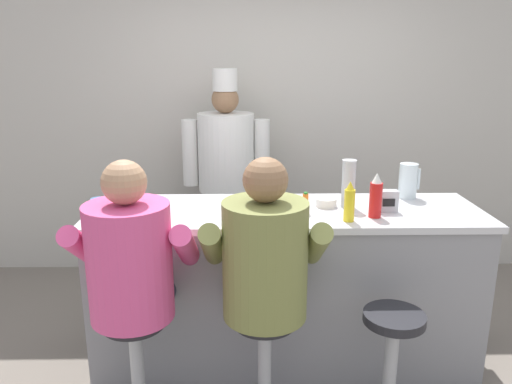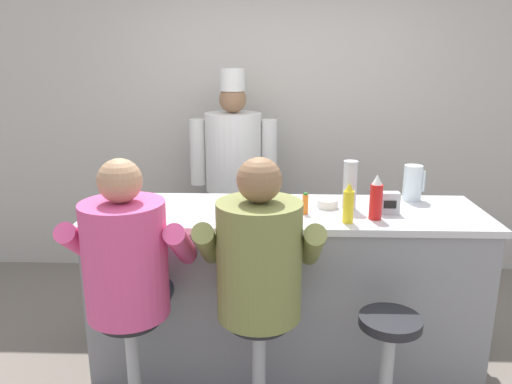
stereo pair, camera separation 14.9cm
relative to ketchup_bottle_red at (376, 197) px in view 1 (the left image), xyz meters
name	(u,v)px [view 1 (the left image)]	position (x,y,z in m)	size (l,w,h in m)	color
wall_back	(274,123)	(-0.50, 1.66, 0.21)	(10.00, 0.06, 2.70)	beige
diner_counter	(285,285)	(-0.50, 0.16, -0.63)	(2.39, 0.71, 1.01)	gray
ketchup_bottle_red	(376,197)	(0.00, 0.00, 0.00)	(0.07, 0.07, 0.26)	red
mustard_bottle_yellow	(349,203)	(-0.17, -0.07, -0.01)	(0.06, 0.06, 0.23)	yellow
hot_sauce_bottle_orange	(305,203)	(-0.39, 0.08, -0.06)	(0.04, 0.04, 0.13)	orange
water_pitcher_clear	(408,181)	(0.31, 0.40, -0.01)	(0.14, 0.12, 0.23)	silver
breakfast_plate	(135,219)	(-1.37, -0.06, -0.11)	(0.24, 0.24, 0.05)	white
cereal_bowl	(326,202)	(-0.25, 0.22, -0.10)	(0.13, 0.13, 0.05)	white
coffee_mug_blue	(99,205)	(-1.63, 0.14, -0.08)	(0.14, 0.09, 0.08)	#4C7AB2
coffee_mug_tan	(249,213)	(-0.73, -0.06, -0.08)	(0.14, 0.09, 0.09)	beige
cup_stack_steel	(348,184)	(-0.12, 0.20, 0.03)	(0.09, 0.09, 0.30)	#B7BABF
napkin_dispenser_chrome	(387,201)	(0.10, 0.11, -0.06)	(0.12, 0.07, 0.13)	silver
diner_seated_pink	(132,266)	(-1.32, -0.40, -0.25)	(0.64, 0.63, 1.45)	#B2B5BA
diner_seated_olive	(265,265)	(-0.65, -0.40, -0.24)	(0.65, 0.64, 1.46)	#B2B5BA
empty_stool_round	(392,349)	(0.02, -0.44, -0.71)	(0.32, 0.32, 0.63)	#B2B5BA
cook_in_whites_near	(226,171)	(-0.91, 1.27, -0.13)	(0.71, 0.46, 1.82)	#232328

